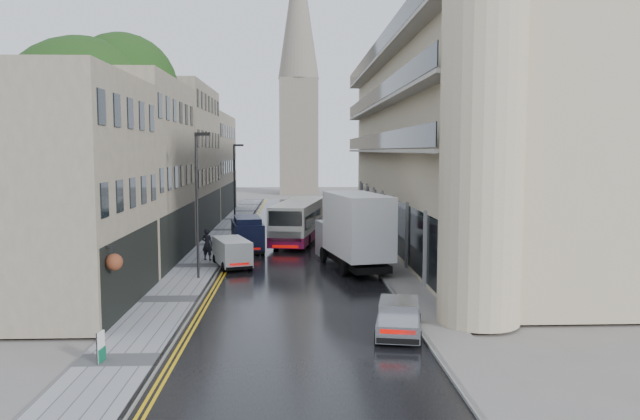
{
  "coord_description": "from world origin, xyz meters",
  "views": [
    {
      "loc": [
        -0.16,
        -17.18,
        6.84
      ],
      "look_at": [
        1.26,
        18.0,
        3.47
      ],
      "focal_mm": 35.0,
      "sensor_mm": 36.0,
      "label": 1
    }
  ],
  "objects": [
    {
      "name": "old_shop_row",
      "position": [
        -9.45,
        30.0,
        6.0
      ],
      "size": [
        4.5,
        56.0,
        12.0
      ],
      "primitive_type": null,
      "color": "gray",
      "rests_on": "ground"
    },
    {
      "name": "tree_far",
      "position": [
        -12.2,
        33.0,
        6.23
      ],
      "size": [
        9.24,
        9.24,
        12.46
      ],
      "primitive_type": null,
      "color": "black",
      "rests_on": "ground"
    },
    {
      "name": "left_sidewalk",
      "position": [
        -5.85,
        27.5,
        0.06
      ],
      "size": [
        2.7,
        85.0,
        0.12
      ],
      "primitive_type": "cube",
      "color": "gray",
      "rests_on": "ground"
    },
    {
      "name": "tree_near",
      "position": [
        -12.5,
        20.0,
        6.95
      ],
      "size": [
        10.56,
        10.56,
        13.89
      ],
      "primitive_type": null,
      "color": "black",
      "rests_on": "ground"
    },
    {
      "name": "lamp_post_near",
      "position": [
        -5.29,
        15.56,
        3.93
      ],
      "size": [
        0.86,
        0.51,
        7.61
      ],
      "primitive_type": null,
      "rotation": [
        0.0,
        0.0,
        -0.4
      ],
      "color": "black",
      "rests_on": "left_sidewalk"
    },
    {
      "name": "lamp_post_far",
      "position": [
        -4.98,
        32.65,
        3.71
      ],
      "size": [
        0.83,
        0.3,
        7.19
      ],
      "primitive_type": null,
      "rotation": [
        0.0,
        0.0,
        0.15
      ],
      "color": "black",
      "rests_on": "left_sidewalk"
    },
    {
      "name": "road",
      "position": [
        0.0,
        27.5,
        0.01
      ],
      "size": [
        9.0,
        85.0,
        0.02
      ],
      "primitive_type": "cube",
      "color": "black",
      "rests_on": "ground"
    },
    {
      "name": "white_van",
      "position": [
        -4.16,
        17.69,
        0.87
      ],
      "size": [
        2.72,
        4.1,
        1.71
      ],
      "primitive_type": null,
      "rotation": [
        0.0,
        0.0,
        0.32
      ],
      "color": "white",
      "rests_on": "road"
    },
    {
      "name": "pedestrian",
      "position": [
        -5.55,
        20.92,
        1.1
      ],
      "size": [
        0.83,
        0.7,
        1.95
      ],
      "primitive_type": "imported",
      "rotation": [
        0.0,
        0.0,
        2.77
      ],
      "color": "black",
      "rests_on": "left_sidewalk"
    },
    {
      "name": "right_sidewalk",
      "position": [
        5.4,
        27.5,
        0.06
      ],
      "size": [
        1.8,
        85.0,
        0.12
      ],
      "primitive_type": "cube",
      "color": "slate",
      "rests_on": "ground"
    },
    {
      "name": "estate_sign",
      "position": [
        -6.38,
        2.44,
        0.6
      ],
      "size": [
        0.14,
        0.58,
        0.96
      ],
      "primitive_type": null,
      "rotation": [
        0.0,
        0.0,
        -0.1
      ],
      "color": "silver",
      "rests_on": "left_sidewalk"
    },
    {
      "name": "ground",
      "position": [
        0.0,
        0.0,
        0.0
      ],
      "size": [
        200.0,
        200.0,
        0.0
      ],
      "primitive_type": "plane",
      "color": "slate",
      "rests_on": "ground"
    },
    {
      "name": "church_spire",
      "position": [
        0.5,
        82.0,
        20.0
      ],
      "size": [
        6.4,
        6.4,
        40.0
      ],
      "primitive_type": null,
      "color": "#726A5A",
      "rests_on": "ground"
    },
    {
      "name": "white_lorry",
      "position": [
        2.46,
        16.28,
        2.22
      ],
      "size": [
        4.16,
        8.72,
        4.4
      ],
      "primitive_type": null,
      "rotation": [
        0.0,
        0.0,
        0.2
      ],
      "color": "white",
      "rests_on": "road"
    },
    {
      "name": "modern_block",
      "position": [
        10.3,
        26.0,
        7.0
      ],
      "size": [
        8.0,
        40.0,
        14.0
      ],
      "primitive_type": null,
      "color": "tan",
      "rests_on": "ground"
    },
    {
      "name": "cream_bus",
      "position": [
        -1.52,
        26.63,
        1.54
      ],
      "size": [
        4.46,
        11.38,
        3.03
      ],
      "primitive_type": null,
      "rotation": [
        0.0,
        0.0,
        -0.18
      ],
      "color": "silver",
      "rests_on": "road"
    },
    {
      "name": "navy_van",
      "position": [
        -4.03,
        23.2,
        1.25
      ],
      "size": [
        2.63,
        5.04,
        2.45
      ],
      "primitive_type": null,
      "rotation": [
        0.0,
        0.0,
        0.15
      ],
      "color": "black",
      "rests_on": "road"
    },
    {
      "name": "silver_hatchback",
      "position": [
        2.75,
        4.21,
        0.68
      ],
      "size": [
        2.17,
        3.76,
        1.33
      ],
      "primitive_type": null,
      "rotation": [
        0.0,
        0.0,
        -0.19
      ],
      "color": "#9D9DA1",
      "rests_on": "road"
    }
  ]
}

